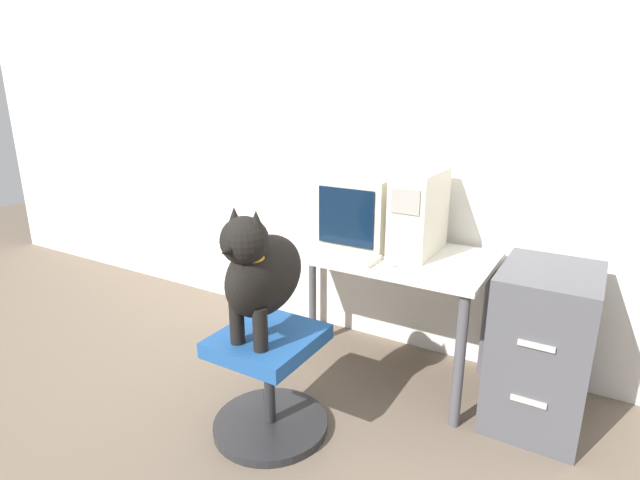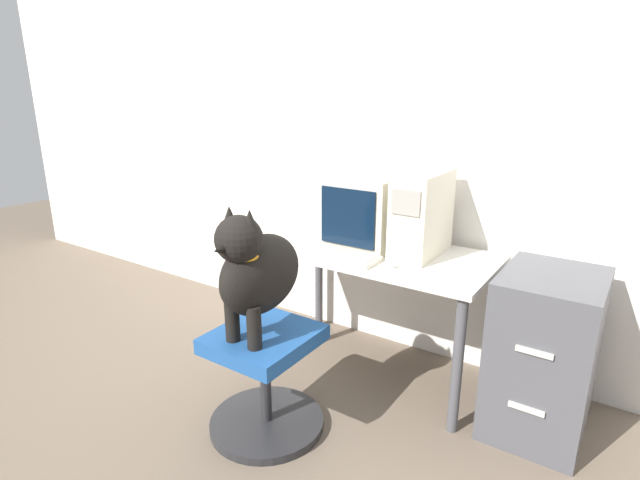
# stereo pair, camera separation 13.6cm
# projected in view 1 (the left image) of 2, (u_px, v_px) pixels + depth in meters

# --- Properties ---
(ground_plane) EXTENTS (12.00, 12.00, 0.00)m
(ground_plane) POSITION_uv_depth(u_px,v_px,m) (345.00, 395.00, 2.62)
(ground_plane) COLOR #6B5B4C
(wall_back) EXTENTS (8.00, 0.05, 2.60)m
(wall_back) POSITION_uv_depth(u_px,v_px,m) (407.00, 132.00, 2.81)
(wall_back) COLOR white
(wall_back) RESTS_ON ground_plane
(desk) EXTENTS (1.22, 0.64, 0.71)m
(desk) POSITION_uv_depth(u_px,v_px,m) (374.00, 266.00, 2.70)
(desk) COLOR silver
(desk) RESTS_ON ground_plane
(crt_monitor) EXTENTS (0.38, 0.40, 0.38)m
(crt_monitor) POSITION_uv_depth(u_px,v_px,m) (363.00, 209.00, 2.73)
(crt_monitor) COLOR beige
(crt_monitor) RESTS_ON desk
(pc_tower) EXTENTS (0.19, 0.41, 0.43)m
(pc_tower) POSITION_uv_depth(u_px,v_px,m) (419.00, 212.00, 2.56)
(pc_tower) COLOR beige
(pc_tower) RESTS_ON desk
(keyboard) EXTENTS (0.42, 0.17, 0.03)m
(keyboard) POSITION_uv_depth(u_px,v_px,m) (337.00, 255.00, 2.54)
(keyboard) COLOR beige
(keyboard) RESTS_ON desk
(computer_mouse) EXTENTS (0.07, 0.04, 0.04)m
(computer_mouse) POSITION_uv_depth(u_px,v_px,m) (392.00, 262.00, 2.42)
(computer_mouse) COLOR silver
(computer_mouse) RESTS_ON desk
(office_chair) EXTENTS (0.54, 0.54, 0.50)m
(office_chair) POSITION_uv_depth(u_px,v_px,m) (269.00, 381.00, 2.29)
(office_chair) COLOR #262628
(office_chair) RESTS_ON ground_plane
(dog) EXTENTS (0.23, 0.49, 0.60)m
(dog) POSITION_uv_depth(u_px,v_px,m) (260.00, 270.00, 2.09)
(dog) COLOR black
(dog) RESTS_ON office_chair
(filing_cabinet) EXTENTS (0.42, 0.53, 0.77)m
(filing_cabinet) POSITION_uv_depth(u_px,v_px,m) (541.00, 347.00, 2.33)
(filing_cabinet) COLOR #4C4C51
(filing_cabinet) RESTS_ON ground_plane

